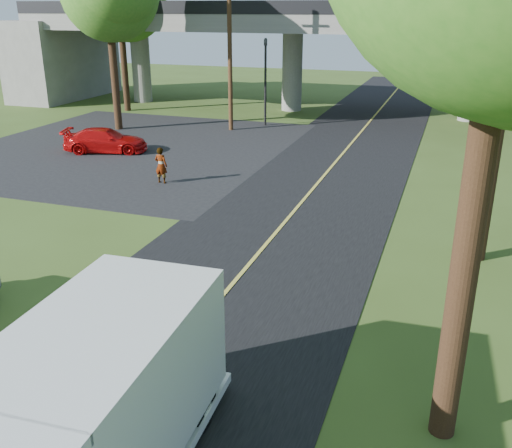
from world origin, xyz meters
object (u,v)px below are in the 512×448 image
at_px(utility_pole, 230,50).
at_px(step_van, 77,426).
at_px(red_sedan, 106,140).
at_px(pedestrian, 161,165).
at_px(traffic_signal, 265,73).

bearing_deg(utility_pole, step_van, -72.96).
bearing_deg(utility_pole, red_sedan, -118.75).
bearing_deg(step_van, pedestrian, 111.35).
bearing_deg(utility_pole, pedestrian, -83.43).
distance_m(red_sedan, pedestrian, 6.60).
relative_size(traffic_signal, pedestrian, 3.38).
xyz_separation_m(utility_pole, step_van, (8.09, -26.40, -3.12)).
relative_size(red_sedan, pedestrian, 2.69).
bearing_deg(red_sedan, utility_pole, -47.28).
distance_m(utility_pole, red_sedan, 9.18).
bearing_deg(pedestrian, red_sedan, -33.31).
bearing_deg(red_sedan, pedestrian, -145.52).
height_order(traffic_signal, pedestrian, traffic_signal).
bearing_deg(traffic_signal, utility_pole, -126.87).
height_order(utility_pole, red_sedan, utility_pole).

